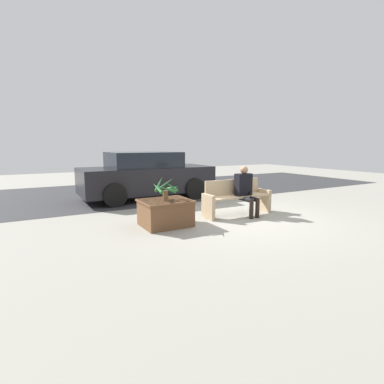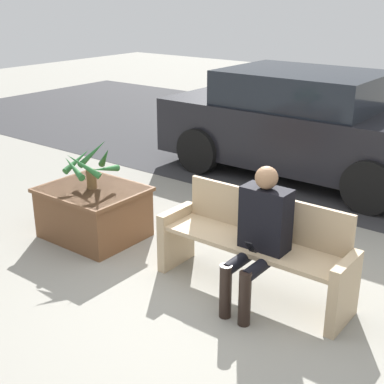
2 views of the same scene
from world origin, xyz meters
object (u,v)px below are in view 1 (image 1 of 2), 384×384
at_px(bench, 236,197).
at_px(parked_car, 146,176).
at_px(person_seated, 245,188).
at_px(potted_plant, 165,188).
at_px(planter_box, 166,212).

distance_m(bench, parked_car, 3.53).
height_order(person_seated, potted_plant, person_seated).
height_order(planter_box, parked_car, parked_car).
distance_m(planter_box, parked_car, 3.56).
relative_size(planter_box, potted_plant, 1.96).
relative_size(person_seated, potted_plant, 2.28).
distance_m(potted_plant, parked_car, 3.54).
relative_size(bench, planter_box, 1.72).
bearing_deg(planter_box, potted_plant, -79.67).
xyz_separation_m(potted_plant, parked_car, (0.85, 3.43, -0.08)).
distance_m(bench, planter_box, 2.03).
bearing_deg(planter_box, parked_car, 76.10).
distance_m(bench, person_seated, 0.34).
distance_m(bench, potted_plant, 2.06).
bearing_deg(parked_car, bench, -70.52).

